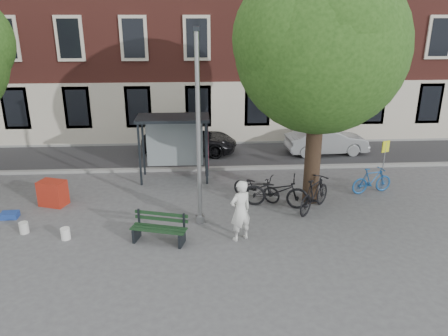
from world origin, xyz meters
TOP-DOWN VIEW (x-y plane):
  - ground at (0.00, 0.00)m, footprint 90.00×90.00m
  - road at (0.00, 7.00)m, footprint 40.00×4.00m
  - curb_near at (0.00, 5.00)m, footprint 40.00×0.25m
  - curb_far at (0.00, 9.00)m, footprint 40.00×0.25m
  - building_row at (0.00, 13.00)m, footprint 30.00×8.00m
  - lamppost at (0.00, 0.00)m, footprint 0.28×0.35m
  - tree_right at (4.01, 1.38)m, footprint 5.76×5.60m
  - bus_shelter at (-0.61, 4.11)m, footprint 2.85×1.45m
  - painter at (1.20, -1.19)m, footprint 0.83×0.72m
  - bench at (-1.22, -1.18)m, footprint 1.75×0.97m
  - bike_a at (2.66, 1.06)m, footprint 2.38×1.30m
  - bike_b at (6.50, 2.11)m, footprint 1.73×0.84m
  - bike_c at (2.06, 1.73)m, footprint 1.91×1.62m
  - bike_d at (3.93, 0.69)m, footprint 1.75×1.89m
  - car_dark at (-0.43, 7.55)m, footprint 4.71×2.54m
  - car_silver at (6.14, 7.01)m, footprint 4.00×1.66m
  - red_stand at (-5.19, 1.69)m, footprint 1.05×0.86m
  - blue_crate at (-6.35, 0.70)m, footprint 0.57×0.43m
  - bucket_b at (-4.07, -0.87)m, footprint 0.31×0.31m
  - bucket_c at (-5.47, -0.41)m, footprint 0.37×0.37m
  - notice_sign at (7.00, 2.41)m, footprint 0.32×0.16m

SIDE VIEW (x-z plane):
  - ground at x=0.00m, z-range 0.00..0.00m
  - road at x=0.00m, z-range 0.00..0.01m
  - curb_near at x=0.00m, z-range 0.00..0.12m
  - curb_far at x=0.00m, z-range 0.00..0.12m
  - blue_crate at x=-6.35m, z-range 0.00..0.20m
  - bucket_b at x=-4.07m, z-range 0.00..0.36m
  - bucket_c at x=-5.47m, z-range 0.00..0.36m
  - bench at x=-1.22m, z-range -0.03..0.82m
  - red_stand at x=-5.19m, z-range 0.00..0.90m
  - bike_c at x=2.06m, z-range 0.00..0.99m
  - bike_b at x=6.50m, z-range 0.00..1.00m
  - bike_a at x=2.66m, z-range 0.00..1.19m
  - bike_d at x=3.93m, z-range 0.00..1.21m
  - car_dark at x=-0.43m, z-range 0.00..1.26m
  - car_silver at x=6.14m, z-range 0.00..1.29m
  - painter at x=1.20m, z-range 0.00..1.90m
  - notice_sign at x=7.00m, z-range 0.45..2.40m
  - bus_shelter at x=-0.61m, z-range 0.61..3.23m
  - lamppost at x=0.00m, z-range -0.27..5.84m
  - tree_right at x=4.01m, z-range 1.52..9.72m
  - building_row at x=0.00m, z-range 0.00..14.00m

